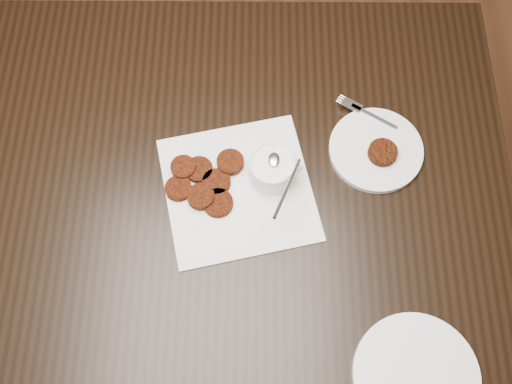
% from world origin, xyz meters
% --- Properties ---
extents(floor, '(4.00, 4.00, 0.00)m').
position_xyz_m(floor, '(0.00, 0.00, 0.00)').
color(floor, brown).
rests_on(floor, ground).
extents(table, '(1.44, 0.93, 0.75)m').
position_xyz_m(table, '(-0.05, 0.09, 0.38)').
color(table, black).
rests_on(table, floor).
extents(napkin, '(0.35, 0.35, 0.00)m').
position_xyz_m(napkin, '(0.11, 0.07, 0.75)').
color(napkin, white).
rests_on(napkin, table).
extents(sauce_ramekin, '(0.14, 0.14, 0.13)m').
position_xyz_m(sauce_ramekin, '(0.17, 0.10, 0.82)').
color(sauce_ramekin, white).
rests_on(sauce_ramekin, napkin).
extents(patty_cluster, '(0.25, 0.25, 0.02)m').
position_xyz_m(patty_cluster, '(0.04, 0.08, 0.76)').
color(patty_cluster, maroon).
rests_on(patty_cluster, napkin).
extents(plate_with_patty, '(0.27, 0.27, 0.03)m').
position_xyz_m(plate_with_patty, '(0.39, 0.16, 0.76)').
color(plate_with_patty, white).
rests_on(plate_with_patty, table).
extents(plate_empty, '(0.29, 0.29, 0.02)m').
position_xyz_m(plate_empty, '(0.43, -0.29, 0.76)').
color(plate_empty, white).
rests_on(plate_empty, table).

